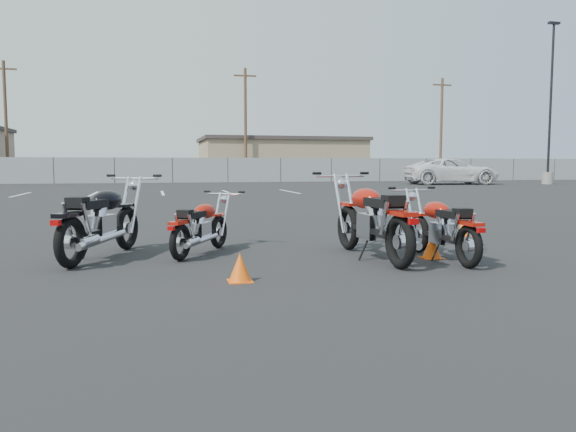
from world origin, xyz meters
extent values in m
plane|color=black|center=(0.00, 0.00, 0.00)|extent=(120.00, 120.00, 0.00)
torus|color=black|center=(-0.48, 2.41, 0.26)|extent=(0.35, 0.49, 0.51)
cylinder|color=silver|center=(-0.48, 2.41, 0.26)|extent=(0.14, 0.16, 0.14)
torus|color=black|center=(-1.12, 1.35, 0.26)|extent=(0.35, 0.49, 0.51)
cylinder|color=silver|center=(-1.12, 1.35, 0.26)|extent=(0.14, 0.16, 0.14)
cube|color=black|center=(-0.80, 1.88, 0.29)|extent=(0.54, 0.81, 0.05)
cube|color=silver|center=(-0.82, 1.84, 0.34)|extent=(0.37, 0.40, 0.26)
cylinder|color=silver|center=(-0.82, 1.84, 0.50)|extent=(0.26, 0.27, 0.23)
ellipsoid|color=#9F1509|center=(-0.72, 2.01, 0.61)|extent=(0.48, 0.56, 0.22)
cube|color=black|center=(-0.93, 1.66, 0.60)|extent=(0.43, 0.52, 0.09)
cube|color=black|center=(-1.04, 1.47, 0.63)|extent=(0.24, 0.23, 0.10)
cube|color=#9F1509|center=(-1.13, 1.33, 0.53)|extent=(0.32, 0.39, 0.04)
cube|color=#9F1509|center=(-0.48, 2.41, 0.53)|extent=(0.25, 0.31, 0.03)
cylinder|color=silver|center=(-0.97, 1.40, 0.47)|extent=(0.12, 0.16, 0.34)
cylinder|color=silver|center=(-1.14, 1.51, 0.47)|extent=(0.12, 0.16, 0.34)
cylinder|color=silver|center=(-0.82, 1.59, 0.24)|extent=(0.55, 0.85, 0.11)
cylinder|color=silver|center=(-0.96, 1.35, 0.26)|extent=(0.24, 0.31, 0.11)
cylinder|color=silver|center=(-0.36, 2.45, 0.53)|extent=(0.21, 0.31, 0.67)
cylinder|color=silver|center=(-0.49, 2.53, 0.53)|extent=(0.21, 0.31, 0.67)
sphere|color=silver|center=(-0.36, 2.61, 0.75)|extent=(0.19, 0.19, 0.14)
cylinder|color=silver|center=(-0.35, 2.63, 0.84)|extent=(0.52, 0.33, 0.03)
cylinder|color=black|center=(-0.10, 2.46, 0.87)|extent=(0.10, 0.08, 0.03)
cylinder|color=black|center=(-0.61, 2.77, 0.87)|extent=(0.10, 0.08, 0.03)
cylinder|color=black|center=(-0.95, 1.87, 0.13)|extent=(0.13, 0.09, 0.26)
cube|color=#990505|center=(-1.24, 1.14, 0.47)|extent=(0.10, 0.09, 0.05)
torus|color=black|center=(-1.87, 2.59, 0.33)|extent=(0.37, 0.66, 0.66)
cylinder|color=silver|center=(-1.87, 2.59, 0.33)|extent=(0.17, 0.21, 0.18)
torus|color=black|center=(-2.48, 1.11, 0.33)|extent=(0.37, 0.66, 0.66)
cylinder|color=silver|center=(-2.48, 1.11, 0.33)|extent=(0.17, 0.21, 0.18)
cube|color=black|center=(-2.18, 1.85, 0.38)|extent=(0.55, 1.12, 0.07)
cube|color=silver|center=(-2.20, 1.80, 0.44)|extent=(0.45, 0.51, 0.33)
cylinder|color=silver|center=(-2.20, 1.80, 0.64)|extent=(0.31, 0.34, 0.29)
ellipsoid|color=black|center=(-2.10, 2.03, 0.80)|extent=(0.56, 0.72, 0.28)
cube|color=black|center=(-2.30, 1.54, 0.78)|extent=(0.50, 0.67, 0.11)
cube|color=black|center=(-2.41, 1.29, 0.82)|extent=(0.30, 0.28, 0.13)
cube|color=black|center=(-2.49, 1.09, 0.68)|extent=(0.36, 0.51, 0.06)
cube|color=black|center=(-1.87, 2.59, 0.68)|extent=(0.28, 0.40, 0.04)
cylinder|color=silver|center=(-2.30, 1.21, 0.61)|extent=(0.13, 0.21, 0.44)
cylinder|color=silver|center=(-2.54, 1.31, 0.61)|extent=(0.13, 0.21, 0.44)
cylinder|color=silver|center=(-2.14, 1.47, 0.31)|extent=(0.56, 1.17, 0.14)
cylinder|color=silver|center=(-2.28, 1.15, 0.33)|extent=(0.27, 0.41, 0.15)
cylinder|color=silver|center=(-1.72, 2.67, 0.69)|extent=(0.21, 0.43, 0.87)
cylinder|color=silver|center=(-1.91, 2.75, 0.69)|extent=(0.21, 0.43, 0.87)
sphere|color=silver|center=(-1.75, 2.88, 0.97)|extent=(0.23, 0.23, 0.18)
cylinder|color=silver|center=(-1.74, 2.90, 1.09)|extent=(0.73, 0.33, 0.03)
cylinder|color=black|center=(-1.39, 2.73, 1.13)|extent=(0.14, 0.09, 0.04)
cylinder|color=black|center=(-2.11, 3.03, 1.13)|extent=(0.14, 0.09, 0.04)
cylinder|color=black|center=(-2.36, 1.81, 0.17)|extent=(0.17, 0.09, 0.33)
cube|color=#990505|center=(-2.60, 0.82, 0.61)|extent=(0.13, 0.10, 0.07)
torus|color=black|center=(1.43, 1.75, 0.34)|extent=(0.16, 0.69, 0.69)
cylinder|color=silver|center=(1.43, 1.75, 0.34)|extent=(0.12, 0.19, 0.18)
torus|color=black|center=(1.51, 0.09, 0.34)|extent=(0.16, 0.69, 0.69)
cylinder|color=silver|center=(1.51, 0.09, 0.34)|extent=(0.12, 0.19, 0.18)
cube|color=black|center=(1.47, 0.92, 0.39)|extent=(0.18, 1.21, 0.07)
cube|color=silver|center=(1.48, 0.86, 0.46)|extent=(0.34, 0.45, 0.34)
cylinder|color=silver|center=(1.48, 0.86, 0.66)|extent=(0.24, 0.30, 0.30)
ellipsoid|color=#9F1509|center=(1.46, 1.13, 0.82)|extent=(0.38, 0.68, 0.29)
cube|color=black|center=(1.49, 0.58, 0.80)|extent=(0.33, 0.64, 0.11)
cube|color=black|center=(1.50, 0.29, 0.85)|extent=(0.26, 0.22, 0.14)
cube|color=#9F1509|center=(1.52, 0.07, 0.70)|extent=(0.23, 0.49, 0.06)
cube|color=#9F1509|center=(1.43, 1.75, 0.70)|extent=(0.17, 0.40, 0.05)
cylinder|color=silver|center=(1.64, 0.27, 0.63)|extent=(0.07, 0.21, 0.45)
cylinder|color=silver|center=(1.37, 0.26, 0.63)|extent=(0.07, 0.21, 0.45)
cylinder|color=silver|center=(1.67, 0.59, 0.32)|extent=(0.17, 1.26, 0.15)
cylinder|color=silver|center=(1.69, 0.22, 0.34)|extent=(0.16, 0.41, 0.15)
cylinder|color=silver|center=(1.53, 1.89, 0.71)|extent=(0.07, 0.46, 0.90)
cylinder|color=silver|center=(1.32, 1.88, 0.71)|extent=(0.07, 0.46, 0.90)
sphere|color=silver|center=(1.41, 2.07, 1.01)|extent=(0.19, 0.19, 0.18)
cylinder|color=silver|center=(1.41, 2.09, 1.12)|extent=(0.80, 0.07, 0.03)
cylinder|color=black|center=(1.81, 2.09, 1.17)|extent=(0.14, 0.05, 0.04)
cylinder|color=black|center=(1.01, 2.05, 1.17)|extent=(0.14, 0.05, 0.04)
cylinder|color=black|center=(1.32, 0.80, 0.17)|extent=(0.18, 0.04, 0.34)
cube|color=#990505|center=(1.53, -0.23, 0.63)|extent=(0.12, 0.07, 0.07)
torus|color=black|center=(2.37, 1.28, 0.28)|extent=(0.10, 0.56, 0.56)
cylinder|color=silver|center=(2.37, 1.28, 0.28)|extent=(0.09, 0.15, 0.15)
torus|color=black|center=(2.37, -0.07, 0.28)|extent=(0.10, 0.56, 0.56)
cylinder|color=silver|center=(2.37, -0.07, 0.28)|extent=(0.09, 0.15, 0.15)
cube|color=black|center=(2.37, 0.61, 0.32)|extent=(0.09, 0.98, 0.06)
cube|color=silver|center=(2.37, 0.56, 0.37)|extent=(0.26, 0.35, 0.28)
cylinder|color=silver|center=(2.37, 0.56, 0.54)|extent=(0.19, 0.23, 0.25)
ellipsoid|color=#9F1509|center=(2.37, 0.77, 0.67)|extent=(0.29, 0.54, 0.24)
cube|color=black|center=(2.37, 0.33, 0.65)|extent=(0.24, 0.51, 0.09)
cube|color=black|center=(2.37, 0.09, 0.69)|extent=(0.21, 0.17, 0.11)
cube|color=#9F1509|center=(2.37, -0.09, 0.57)|extent=(0.17, 0.39, 0.05)
cube|color=#9F1509|center=(2.37, 1.28, 0.57)|extent=(0.12, 0.32, 0.04)
cylinder|color=silver|center=(2.48, 0.07, 0.51)|extent=(0.05, 0.17, 0.37)
cylinder|color=silver|center=(2.26, 0.07, 0.51)|extent=(0.05, 0.17, 0.37)
cylinder|color=silver|center=(2.52, 0.33, 0.26)|extent=(0.09, 1.03, 0.12)
cylinder|color=silver|center=(2.52, 0.03, 0.28)|extent=(0.11, 0.33, 0.12)
cylinder|color=silver|center=(2.45, 1.39, 0.58)|extent=(0.04, 0.37, 0.73)
cylinder|color=silver|center=(2.29, 1.39, 0.58)|extent=(0.04, 0.37, 0.73)
sphere|color=silver|center=(2.37, 1.54, 0.82)|extent=(0.15, 0.15, 0.15)
cylinder|color=silver|center=(2.37, 1.56, 0.91)|extent=(0.65, 0.03, 0.03)
cylinder|color=black|center=(2.70, 1.54, 0.95)|extent=(0.11, 0.03, 0.03)
cylinder|color=black|center=(2.04, 1.54, 0.95)|extent=(0.11, 0.03, 0.03)
cylinder|color=black|center=(2.24, 0.51, 0.14)|extent=(0.15, 0.02, 0.28)
cube|color=#990505|center=(2.37, -0.33, 0.51)|extent=(0.09, 0.06, 0.06)
cone|color=#FF5C0D|center=(4.03, 2.84, 0.17)|extent=(0.25, 0.25, 0.32)
cube|color=#FF5C0D|center=(4.03, 2.84, 0.01)|extent=(0.28, 0.28, 0.01)
cone|color=#FF5C0D|center=(2.30, 0.75, 0.17)|extent=(0.26, 0.26, 0.32)
cube|color=#FF5C0D|center=(2.30, 0.75, 0.01)|extent=(0.28, 0.28, 0.01)
cone|color=#FF5C0D|center=(-0.54, -0.18, 0.17)|extent=(0.25, 0.25, 0.31)
cube|color=#FF5C0D|center=(-0.54, -0.18, 0.01)|extent=(0.27, 0.27, 0.01)
cylinder|color=gray|center=(24.18, 25.97, 0.40)|extent=(0.70, 0.70, 0.80)
cylinder|color=black|center=(24.18, 25.97, 5.60)|extent=(0.16, 0.16, 9.60)
cube|color=black|center=(24.18, 25.97, 10.47)|extent=(0.80, 0.25, 0.15)
cube|color=gray|center=(0.00, 35.00, 0.90)|extent=(80.00, 0.04, 1.80)
cylinder|color=black|center=(-8.00, 35.00, 0.90)|extent=(0.06, 0.06, 1.80)
cylinder|color=black|center=(-4.00, 35.00, 0.90)|extent=(0.06, 0.06, 1.80)
cylinder|color=black|center=(0.00, 35.00, 0.90)|extent=(0.06, 0.06, 1.80)
cylinder|color=black|center=(4.00, 35.00, 0.90)|extent=(0.06, 0.06, 1.80)
cylinder|color=black|center=(8.00, 35.00, 0.90)|extent=(0.06, 0.06, 1.80)
cylinder|color=black|center=(12.00, 35.00, 0.90)|extent=(0.06, 0.06, 1.80)
cylinder|color=black|center=(16.00, 35.00, 0.90)|extent=(0.06, 0.06, 1.80)
cylinder|color=black|center=(20.00, 35.00, 0.90)|extent=(0.06, 0.06, 1.80)
cylinder|color=black|center=(24.00, 35.00, 0.90)|extent=(0.06, 0.06, 1.80)
cylinder|color=black|center=(28.00, 35.00, 0.90)|extent=(0.06, 0.06, 1.80)
cylinder|color=black|center=(32.00, 35.00, 0.90)|extent=(0.06, 0.06, 1.80)
cube|color=#998362|center=(10.00, 44.00, 1.70)|extent=(14.00, 9.00, 3.40)
cube|color=#3F3634|center=(10.00, 44.00, 3.55)|extent=(14.40, 9.40, 0.30)
cylinder|color=#493222|center=(-12.00, 40.00, 4.50)|extent=(0.24, 0.24, 9.00)
cube|color=#493222|center=(-12.00, 40.00, 8.40)|extent=(1.80, 0.12, 0.12)
cylinder|color=#493222|center=(6.00, 39.00, 4.50)|extent=(0.24, 0.24, 9.00)
cube|color=#493222|center=(6.00, 39.00, 8.40)|extent=(1.80, 0.12, 0.12)
cylinder|color=#493222|center=(24.00, 40.00, 4.50)|extent=(0.24, 0.24, 9.00)
cube|color=#493222|center=(24.00, 40.00, 8.40)|extent=(1.80, 0.12, 0.12)
cube|color=silver|center=(-7.00, 20.00, 0.00)|extent=(0.12, 4.00, 0.01)
cube|color=silver|center=(-4.00, 20.00, 0.00)|extent=(0.12, 4.00, 0.01)
cube|color=silver|center=(-1.00, 20.00, 0.00)|extent=(0.12, 4.00, 0.01)
cube|color=silver|center=(2.00, 20.00, 0.00)|extent=(0.12, 4.00, 0.01)
cube|color=silver|center=(5.00, 20.00, 0.00)|extent=(0.12, 4.00, 0.01)
imported|color=white|center=(17.89, 27.35, 1.35)|extent=(3.59, 7.36, 2.70)
camera|label=1|loc=(-1.48, -6.30, 1.30)|focal=35.00mm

